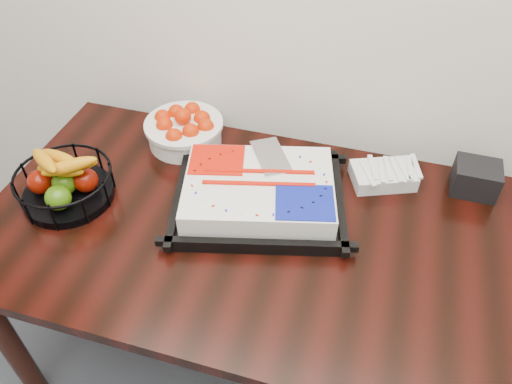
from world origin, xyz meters
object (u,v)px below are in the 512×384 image
(cake_tray, at_px, (259,193))
(table, at_px, (281,252))
(tangerine_bowl, at_px, (184,125))
(napkin_box, at_px, (476,178))
(fruit_basket, at_px, (65,182))

(cake_tray, bearing_deg, table, -44.03)
(cake_tray, relative_size, tangerine_bowl, 2.17)
(cake_tray, xyz_separation_m, napkin_box, (0.63, 0.26, 0.00))
(cake_tray, xyz_separation_m, fruit_basket, (-0.58, -0.14, 0.02))
(cake_tray, relative_size, napkin_box, 4.35)
(table, distance_m, napkin_box, 0.65)
(tangerine_bowl, relative_size, napkin_box, 2.00)
(fruit_basket, bearing_deg, napkin_box, 18.09)
(napkin_box, bearing_deg, cake_tray, -157.95)
(table, relative_size, napkin_box, 13.27)
(tangerine_bowl, height_order, napkin_box, tangerine_bowl)
(table, distance_m, tangerine_bowl, 0.56)
(fruit_basket, distance_m, napkin_box, 1.27)
(tangerine_bowl, distance_m, napkin_box, 0.97)
(table, height_order, cake_tray, cake_tray)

